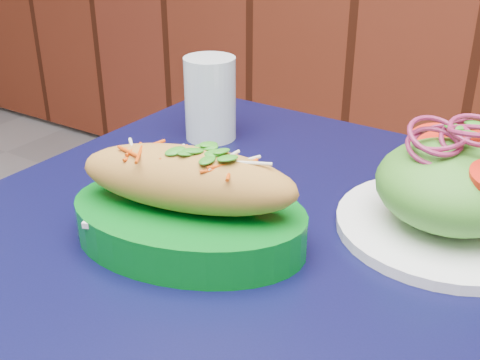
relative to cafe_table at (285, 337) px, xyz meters
The scene contains 4 objects.
cafe_table is the anchor object (origin of this frame).
banh_mi_basket 0.17m from the cafe_table, behind, with size 0.28×0.22×0.11m.
salad_plate 0.23m from the cafe_table, 54.86° to the left, with size 0.23×0.23×0.13m.
water_glass 0.38m from the cafe_table, 138.11° to the left, with size 0.07×0.07×0.12m, color silver.
Camera 1 is at (0.37, 1.12, 1.09)m, focal length 45.00 mm.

